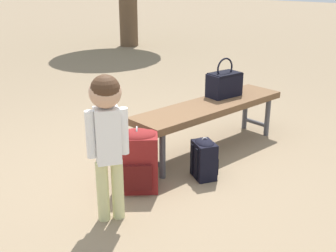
{
  "coord_description": "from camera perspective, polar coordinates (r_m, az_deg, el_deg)",
  "views": [
    {
      "loc": [
        2.29,
        1.99,
        1.59
      ],
      "look_at": [
        -0.18,
        0.15,
        0.45
      ],
      "focal_mm": 45.59,
      "sensor_mm": 36.0,
      "label": 1
    }
  ],
  "objects": [
    {
      "name": "ground_plane",
      "position": [
        3.43,
        -3.9,
        -7.38
      ],
      "size": [
        40.0,
        40.0,
        0.0
      ],
      "primitive_type": "plane",
      "color": "#7F6B51",
      "rests_on": "ground"
    },
    {
      "name": "park_bench",
      "position": [
        3.87,
        5.66,
        2.21
      ],
      "size": [
        1.65,
        0.71,
        0.45
      ],
      "color": "brown",
      "rests_on": "ground"
    },
    {
      "name": "handbag",
      "position": [
        4.07,
        7.52,
        5.69
      ],
      "size": [
        0.36,
        0.26,
        0.37
      ],
      "color": "black",
      "rests_on": "park_bench"
    },
    {
      "name": "child_standing",
      "position": [
        2.69,
        -8.16,
        -0.01
      ],
      "size": [
        0.23,
        0.2,
        1.0
      ],
      "color": "#CCCC8C",
      "rests_on": "ground"
    },
    {
      "name": "backpack_large",
      "position": [
        3.21,
        -4.09,
        -4.35
      ],
      "size": [
        0.36,
        0.37,
        0.51
      ],
      "color": "maroon",
      "rests_on": "ground"
    },
    {
      "name": "backpack_small",
      "position": [
        3.42,
        4.85,
        -4.24
      ],
      "size": [
        0.24,
        0.26,
        0.35
      ],
      "color": "black",
      "rests_on": "ground"
    }
  ]
}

